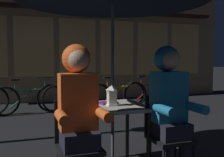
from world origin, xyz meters
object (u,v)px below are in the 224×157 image
at_px(person_right_hooded, 170,99).
at_px(bicycle_furthest, 150,92).
at_px(bicycle_third, 28,99).
at_px(book, 108,103).
at_px(chair_left, 78,141).
at_px(bicycle_fifth, 118,95).
at_px(bicycle_fourth, 77,97).
at_px(person_left_hooded, 78,104).
at_px(lantern, 112,95).
at_px(cafe_table, 113,114).
at_px(chair_right, 167,132).

relative_size(person_right_hooded, bicycle_furthest, 0.84).
relative_size(bicycle_third, book, 8.32).
bearing_deg(chair_left, bicycle_fifth, 64.56).
height_order(bicycle_fourth, bicycle_furthest, same).
bearing_deg(bicycle_third, bicycle_fourth, -4.49).
height_order(bicycle_fourth, book, bicycle_fourth).
distance_m(chair_left, bicycle_fourth, 3.88).
relative_size(person_right_hooded, bicycle_fourth, 0.83).
distance_m(person_left_hooded, bicycle_third, 3.99).
relative_size(chair_left, bicycle_fifth, 0.52).
xyz_separation_m(lantern, person_left_hooded, (-0.46, -0.40, -0.01)).
bearing_deg(bicycle_third, person_right_hooded, -71.79).
bearing_deg(bicycle_fourth, person_right_hooded, -87.30).
relative_size(cafe_table, person_right_hooded, 0.53).
height_order(chair_left, bicycle_fourth, chair_left).
xyz_separation_m(cafe_table, bicycle_fifth, (1.36, 3.50, -0.29)).
xyz_separation_m(lantern, bicycle_third, (-0.80, 3.54, -0.51)).
height_order(cafe_table, chair_left, chair_left).
xyz_separation_m(bicycle_third, bicycle_furthest, (3.19, 0.17, 0.00)).
bearing_deg(bicycle_furthest, chair_right, -115.04).
xyz_separation_m(person_right_hooded, bicycle_furthest, (1.89, 4.11, -0.50)).
height_order(chair_right, bicycle_fifth, chair_right).
relative_size(chair_left, chair_right, 1.00).
distance_m(lantern, person_right_hooded, 0.64).
height_order(person_left_hooded, person_right_hooded, same).
height_order(cafe_table, bicycle_fourth, bicycle_fourth).
xyz_separation_m(person_right_hooded, bicycle_fifth, (0.88, 3.93, -0.50)).
xyz_separation_m(cafe_table, bicycle_fourth, (0.30, 3.43, -0.29)).
height_order(lantern, bicycle_fourth, lantern).
xyz_separation_m(bicycle_fifth, book, (-1.38, -3.40, 0.41)).
bearing_deg(book, person_left_hooded, -141.08).
bearing_deg(person_left_hooded, person_right_hooded, 0.00).
xyz_separation_m(chair_right, book, (-0.50, 0.47, 0.26)).
distance_m(bicycle_fifth, bicycle_furthest, 1.03).
height_order(chair_left, book, chair_left).
xyz_separation_m(person_left_hooded, bicycle_fourth, (0.78, 3.85, -0.50)).
bearing_deg(person_right_hooded, person_left_hooded, 180.00).
bearing_deg(bicycle_fifth, chair_left, -115.44).
distance_m(lantern, book, 0.17).
bearing_deg(person_right_hooded, chair_left, 176.61).
bearing_deg(chair_left, book, 45.58).
height_order(lantern, chair_left, lantern).
bearing_deg(cafe_table, chair_left, -142.45).
xyz_separation_m(cafe_table, book, (-0.02, 0.10, 0.11)).
relative_size(lantern, bicycle_fifth, 0.14).
distance_m(chair_left, book, 0.71).
xyz_separation_m(bicycle_furthest, book, (-2.39, -3.58, 0.41)).
relative_size(lantern, chair_right, 0.27).
distance_m(lantern, chair_right, 0.71).
xyz_separation_m(person_left_hooded, bicycle_fifth, (1.84, 3.93, -0.50)).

